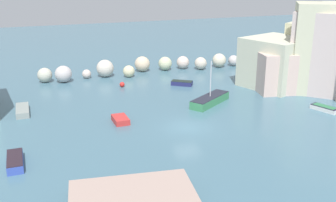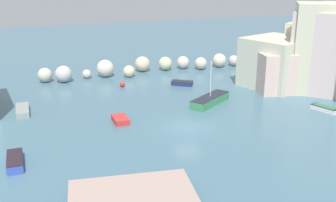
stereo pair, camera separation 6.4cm
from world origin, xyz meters
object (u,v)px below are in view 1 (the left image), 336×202
Objects in this scene: channel_buoy at (122,84)px; moored_boat_1 at (15,161)px; moored_boat_5 at (324,108)px; moored_boat_0 at (210,100)px; stone_dock at (133,198)px; moored_boat_2 at (182,83)px; moored_boat_4 at (120,120)px; moored_boat_3 at (23,110)px.

channel_buoy is 22.35m from moored_boat_1.
channel_buoy is at bearing -35.23° from moored_boat_1.
moored_boat_0 is at bearing 40.54° from moored_boat_5.
moored_boat_5 is (23.86, 10.07, -0.14)m from stone_dock.
moored_boat_5 is (17.83, -16.30, -0.05)m from channel_buoy.
stone_dock is 2.83× the size of moored_boat_2.
moored_boat_1 reaches higher than channel_buoy.
moored_boat_2 is 1.22× the size of moored_boat_4.
moored_boat_0 is (13.48, 16.34, 0.05)m from stone_dock.
moored_boat_1 is at bearing -125.55° from channel_buoy.
moored_boat_2 is 0.74× the size of moored_boat_3.
moored_boat_4 is 0.77× the size of moored_boat_5.
moored_boat_3 is at bearing 134.56° from moored_boat_0.
moored_boat_1 is at bearing 75.14° from moored_boat_5.
moored_boat_0 reaches higher than moored_boat_3.
moored_boat_1 is 1.11× the size of moored_boat_5.
moored_boat_0 is at bearing 100.39° from moored_boat_4.
moored_boat_1 reaches higher than moored_boat_2.
moored_boat_0 is 12.12m from moored_boat_5.
moored_boat_3 is 10.79m from moored_boat_4.
moored_boat_0 reaches higher than moored_boat_4.
moored_boat_1 is 1.20× the size of moored_boat_2.
moored_boat_0 is 1.92× the size of moored_boat_5.
moored_boat_4 is (9.74, 6.09, -0.07)m from moored_boat_1.
moored_boat_4 is (8.89, -6.11, -0.03)m from moored_boat_3.
moored_boat_2 is (-0.03, 8.10, -0.17)m from moored_boat_0.
moored_boat_3 is 1.26× the size of moored_boat_5.
moored_boat_4 is (-3.25, -12.09, -0.05)m from channel_buoy.
channel_buoy is 0.21× the size of moored_boat_5.
moored_boat_5 is at bearing 71.94° from moored_boat_3.
moored_boat_0 is 2.07× the size of moored_boat_2.
stone_dock is at bearing 17.63° from moored_boat_3.
stone_dock reaches higher than moored_boat_5.
moored_boat_2 is (7.42, -1.94, -0.03)m from channel_buoy.
moored_boat_0 is at bearing -67.97° from moored_boat_1.
moored_boat_1 reaches higher than moored_boat_4.
moored_boat_1 is (-20.44, -8.14, -0.12)m from moored_boat_0.
moored_boat_2 is (20.41, 16.24, -0.05)m from moored_boat_1.
stone_dock is 27.06m from channel_buoy.
moored_boat_0 reaches higher than moored_boat_2.
moored_boat_0 reaches higher than moored_boat_5.
moored_boat_4 is at bearing 79.00° from stone_dock.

